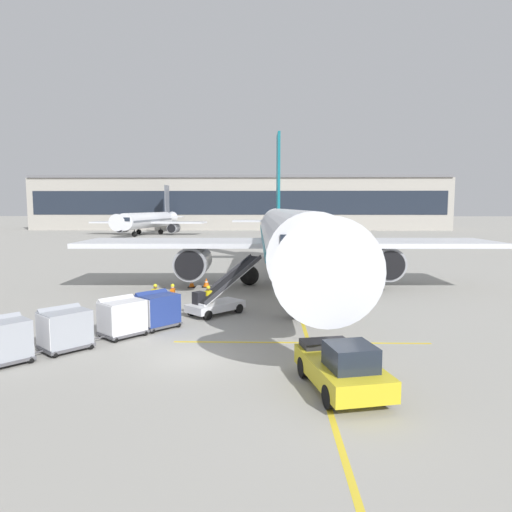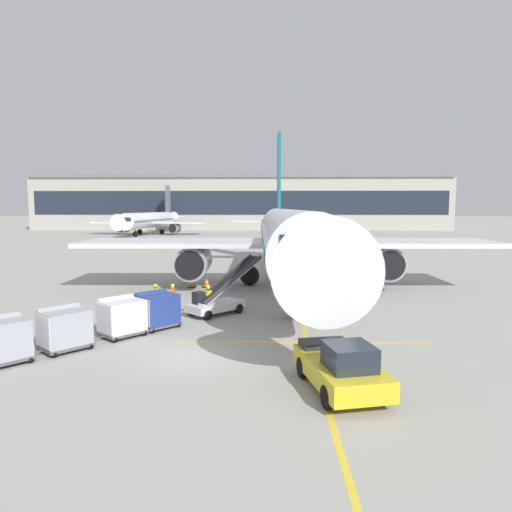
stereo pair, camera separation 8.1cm
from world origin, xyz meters
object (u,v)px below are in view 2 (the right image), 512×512
(parked_airplane, at_px, (288,237))
(ground_crew_by_carts, at_px, (141,311))
(baggage_cart_lead, at_px, (157,309))
(baggage_cart_fourth, at_px, (1,340))
(safety_cone_wingtip, at_px, (192,283))
(belt_loader, at_px, (218,299))
(ground_crew_marshaller, at_px, (156,296))
(baggage_cart_third, at_px, (64,328))
(ground_crew_by_loader, at_px, (173,296))
(distant_airplane, at_px, (149,220))
(safety_cone_engine_keepout, at_px, (207,283))
(pushback_tug, at_px, (341,367))
(ground_crew_wingwalker, at_px, (208,298))
(baggage_cart_second, at_px, (122,316))

(parked_airplane, height_order, ground_crew_by_carts, parked_airplane)
(ground_crew_by_carts, bearing_deg, baggage_cart_lead, 40.88)
(baggage_cart_lead, relative_size, baggage_cart_fourth, 1.00)
(baggage_cart_fourth, xyz_separation_m, safety_cone_wingtip, (4.73, 17.89, -0.68))
(belt_loader, bearing_deg, ground_crew_marshaller, 177.17)
(baggage_cart_fourth, bearing_deg, safety_cone_wingtip, 75.20)
(ground_crew_marshaller, bearing_deg, baggage_cart_third, -107.23)
(ground_crew_by_loader, distance_m, safety_cone_wingtip, 8.70)
(baggage_cart_lead, bearing_deg, distant_airplane, 104.75)
(baggage_cart_lead, relative_size, safety_cone_engine_keepout, 3.48)
(baggage_cart_third, xyz_separation_m, ground_crew_marshaller, (2.26, 7.29, -0.00))
(baggage_cart_lead, distance_m, baggage_cart_fourth, 7.52)
(pushback_tug, height_order, ground_crew_wingwalker, pushback_tug)
(safety_cone_wingtip, distance_m, distant_airplane, 72.35)
(baggage_cart_fourth, bearing_deg, parked_airplane, 56.07)
(ground_crew_by_carts, relative_size, ground_crew_marshaller, 1.00)
(baggage_cart_third, bearing_deg, ground_crew_by_carts, 52.29)
(baggage_cart_third, distance_m, distant_airplane, 87.09)
(ground_crew_by_carts, bearing_deg, distant_airplane, 104.21)
(ground_crew_marshaller, bearing_deg, pushback_tug, -51.23)
(distant_airplane, bearing_deg, baggage_cart_second, -76.40)
(parked_airplane, distance_m, belt_loader, 10.75)
(parked_airplane, height_order, ground_crew_wingwalker, parked_airplane)
(baggage_cart_third, bearing_deg, ground_crew_marshaller, 72.77)
(parked_airplane, relative_size, baggage_cart_second, 16.55)
(ground_crew_wingwalker, bearing_deg, baggage_cart_third, -129.10)
(pushback_tug, xyz_separation_m, ground_crew_by_loader, (-8.21, 11.56, 0.17))
(ground_crew_by_loader, height_order, safety_cone_engine_keepout, ground_crew_by_loader)
(safety_cone_engine_keepout, bearing_deg, ground_crew_by_loader, -95.51)
(baggage_cart_third, height_order, ground_crew_by_loader, baggage_cart_third)
(safety_cone_engine_keepout, bearing_deg, parked_airplane, 2.07)
(ground_crew_by_carts, relative_size, safety_cone_engine_keepout, 2.36)
(pushback_tug, bearing_deg, ground_crew_by_loader, 125.39)
(baggage_cart_second, distance_m, baggage_cart_third, 2.89)
(ground_crew_marshaller, bearing_deg, distant_airplane, 104.74)
(ground_crew_by_loader, height_order, ground_crew_wingwalker, same)
(parked_airplane, xyz_separation_m, ground_crew_marshaller, (-8.27, -9.08, -2.99))
(baggage_cart_fourth, relative_size, pushback_tug, 0.54)
(belt_loader, xyz_separation_m, baggage_cart_lead, (-2.86, -3.28, 0.09))
(pushback_tug, bearing_deg, distant_airplane, 108.40)
(ground_crew_wingwalker, bearing_deg, safety_cone_engine_keepout, 98.29)
(baggage_cart_lead, xyz_separation_m, ground_crew_marshaller, (-0.92, 3.46, -0.00))
(parked_airplane, relative_size, safety_cone_wingtip, 65.48)
(ground_crew_by_loader, bearing_deg, belt_loader, -5.14)
(baggage_cart_second, bearing_deg, pushback_tug, -33.66)
(baggage_cart_lead, bearing_deg, baggage_cart_third, -129.71)
(baggage_cart_fourth, height_order, safety_cone_engine_keepout, baggage_cart_fourth)
(distant_airplane, bearing_deg, baggage_cart_third, -77.92)
(ground_crew_marshaller, xyz_separation_m, safety_cone_engine_keepout, (1.87, 8.85, -0.64))
(parked_airplane, bearing_deg, baggage_cart_lead, -120.38)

